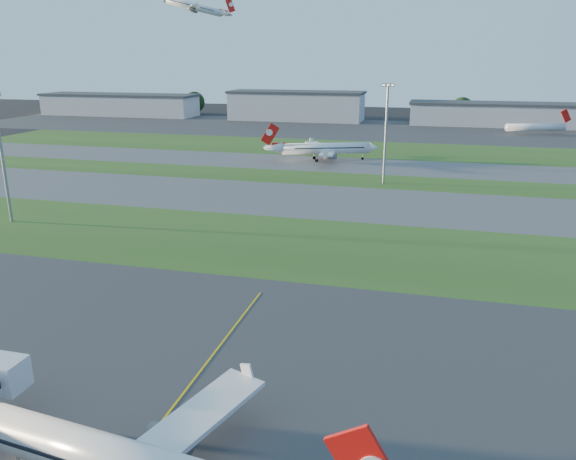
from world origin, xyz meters
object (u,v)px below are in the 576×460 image
(light_mast_centre, at_px, (386,127))
(light_mast_west, at_px, (1,149))
(airliner_taxiing, at_px, (325,149))
(mini_jet_near, at_px, (536,127))

(light_mast_centre, bearing_deg, light_mast_west, -141.34)
(light_mast_west, bearing_deg, light_mast_centre, 38.66)
(airliner_taxiing, height_order, mini_jet_near, airliner_taxiing)
(light_mast_west, height_order, light_mast_centre, same)
(light_mast_west, bearing_deg, airliner_taxiing, 60.72)
(airliner_taxiing, bearing_deg, light_mast_centre, 105.02)
(mini_jet_near, xyz_separation_m, light_mast_centre, (-54.54, -116.02, 11.53))
(airliner_taxiing, distance_m, light_mast_centre, 38.62)
(airliner_taxiing, xyz_separation_m, light_mast_west, (-48.19, -85.93, 10.95))
(airliner_taxiing, relative_size, light_mast_centre, 1.30)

